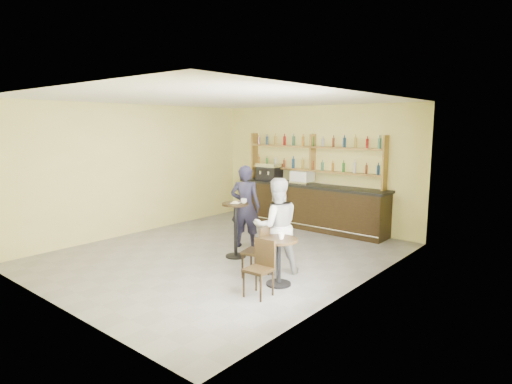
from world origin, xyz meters
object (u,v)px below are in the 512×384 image
Objects in this scene: bar_counter at (310,206)px; espresso_machine at (269,172)px; man_main at (245,207)px; pedestal_table at (236,230)px; chair_west at (256,251)px; patron_second at (276,226)px; pastry_case at (302,177)px; cafe_table at (279,262)px; chair_south at (258,269)px.

espresso_machine is at bearing 180.00° from bar_counter.
man_main reaches higher than bar_counter.
chair_west is (1.07, -0.64, -0.09)m from pedestal_table.
patron_second is at bearing 123.76° from man_main.
pastry_case is 0.30× the size of man_main.
bar_counter is 2.44× the size of patron_second.
pedestal_table is (0.22, -3.13, -0.02)m from bar_counter.
cafe_table is 0.90× the size of chair_south.
bar_counter is at bearing -1.49° from espresso_machine.
espresso_machine reaches higher than pedestal_table.
espresso_machine reaches higher than chair_south.
cafe_table is 0.78m from patron_second.
bar_counter is 3.14m from pedestal_table.
pedestal_table is at bearing 89.58° from man_main.
espresso_machine is 0.70× the size of chair_west.
cafe_table is (1.84, -3.82, -0.18)m from bar_counter.
pedestal_table reaches higher than chair_south.
chair_south is (1.67, -1.29, -0.11)m from pedestal_table.
espresso_machine is 0.38× the size of patron_second.
bar_counter is 3.99m from chair_west.
patron_second reaches higher than espresso_machine.
chair_west is at bearing -71.14° from bar_counter.
chair_south is at bearing -59.82° from pastry_case.
espresso_machine is 0.74× the size of chair_south.
pastry_case reaches higher than chair_west.
bar_counter reaches higher than pedestal_table.
patron_second reaches higher than bar_counter.
pedestal_table is at bearing 139.12° from chair_south.
bar_counter is at bearing -118.31° from man_main.
pedestal_table is 2.11m from chair_south.
chair_west is 0.88m from chair_south.
espresso_machine reaches higher than chair_west.
espresso_machine is (-1.36, 0.00, 0.82)m from bar_counter.
man_main is 2.27× the size of cafe_table.
man_main reaches higher than chair_south.
chair_west is at bearing 174.81° from cafe_table.
man_main is at bearing -81.14° from patron_second.
chair_west is (2.65, -3.77, -0.92)m from espresso_machine.
chair_west is (1.39, -1.31, -0.44)m from man_main.
cafe_table is 0.46× the size of patron_second.
espresso_machine is 4.40m from patron_second.
pedestal_table is 0.83m from man_main.
patron_second is at bearing -58.95° from pastry_case.
pastry_case is at bearing 180.00° from bar_counter.
espresso_machine is at bearing -101.00° from patron_second.
man_main is 1.94× the size of chair_west.
patron_second reaches higher than chair_west.
cafe_table is at bearing 118.96° from man_main.
espresso_machine reaches higher than cafe_table.
man_main is 2.05× the size of chair_south.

